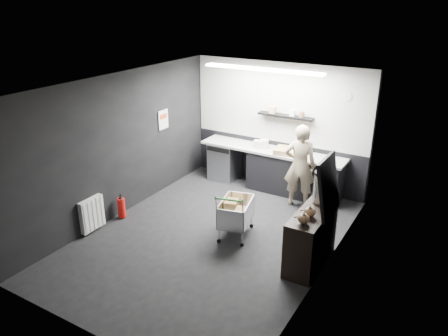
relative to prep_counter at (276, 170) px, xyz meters
The scene contains 22 objects.
floor 2.47m from the prep_counter, 93.20° to the right, with size 5.50×5.50×0.00m, color black.
ceiling 3.30m from the prep_counter, 93.20° to the right, with size 5.50×5.50×0.00m, color silver.
wall_back 0.96m from the prep_counter, 112.30° to the left, with size 5.50×5.50×0.00m, color black.
wall_front 5.25m from the prep_counter, 91.50° to the right, with size 5.50×5.50×0.00m, color black.
wall_left 3.35m from the prep_counter, 131.43° to the right, with size 5.50×5.50×0.00m, color black.
wall_right 3.18m from the prep_counter, 52.38° to the right, with size 5.50×5.50×0.00m, color black.
kitchen_wall_panel 1.43m from the prep_counter, 113.58° to the left, with size 3.95×0.02×1.70m, color beige.
dado_panel 0.34m from the prep_counter, 113.58° to the left, with size 3.95×0.02×1.00m, color black.
floating_shelf 1.18m from the prep_counter, 72.13° to the left, with size 1.20×0.22×0.04m, color black.
wall_clock 2.13m from the prep_counter, 13.36° to the left, with size 0.20×0.20×0.03m, color silver.
poster 2.63m from the prep_counter, 152.11° to the right, with size 0.02×0.30×0.40m, color white.
poster_red_band 2.66m from the prep_counter, 152.05° to the right, with size 0.01×0.22×0.10m, color red.
radiator 3.92m from the prep_counter, 122.01° to the right, with size 0.10×0.50×0.60m, color silver.
ceiling_strip 2.29m from the prep_counter, 103.37° to the right, with size 2.40×0.20×0.04m, color white.
prep_counter is the anchor object (origin of this frame).
person 0.91m from the prep_counter, 33.03° to the right, with size 0.62×0.41×1.69m, color beige.
shopping_cart 2.14m from the prep_counter, 84.93° to the right, with size 0.66×0.93×0.91m.
sideboard 2.79m from the prep_counter, 54.27° to the right, with size 0.51×1.20×1.80m.
fire_extinguisher 3.34m from the prep_counter, 126.59° to the right, with size 0.14×0.14×0.48m.
cardboard_box 0.57m from the prep_counter, 10.09° to the right, with size 0.55×0.42×0.11m, color #A38557.
pink_tub 0.62m from the prep_counter, behind, with size 0.19×0.19×0.19m, color silver.
white_container 0.68m from the prep_counter, behind, with size 0.19×0.15×0.17m, color silver.
Camera 1 is at (3.58, -5.63, 4.00)m, focal length 35.00 mm.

